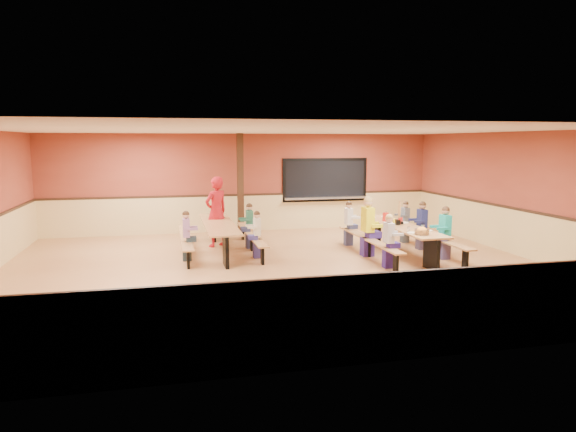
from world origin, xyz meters
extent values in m
plane|color=#9E653C|center=(0.00, 0.00, 0.00)|extent=(12.00, 12.00, 0.00)
cube|color=brown|center=(0.00, 5.00, 1.50)|extent=(12.00, 0.04, 3.00)
cube|color=brown|center=(0.00, -5.00, 1.50)|extent=(12.00, 0.04, 3.00)
cube|color=brown|center=(6.00, 0.00, 1.50)|extent=(0.04, 10.00, 3.00)
cube|color=white|center=(0.00, 0.00, 3.00)|extent=(12.00, 10.00, 0.04)
cube|color=black|center=(2.60, 4.97, 1.55)|extent=(2.60, 0.06, 1.20)
cube|color=silver|center=(2.60, 4.88, 0.98)|extent=(2.70, 0.28, 0.06)
cube|color=black|center=(-0.20, 4.40, 1.50)|extent=(0.18, 0.18, 3.00)
cube|color=#AD7844|center=(3.21, 0.71, 0.72)|extent=(0.75, 3.60, 0.04)
cube|color=black|center=(3.21, -0.84, 0.35)|extent=(0.08, 0.60, 0.70)
cube|color=black|center=(3.21, 2.26, 0.35)|extent=(0.08, 0.60, 0.70)
cube|color=#AD7844|center=(2.38, 0.71, 0.43)|extent=(0.26, 3.60, 0.04)
cube|color=black|center=(2.38, 0.71, 0.21)|extent=(0.06, 0.18, 0.41)
cube|color=#AD7844|center=(4.03, 0.71, 0.43)|extent=(0.26, 3.60, 0.04)
cube|color=black|center=(4.03, 0.71, 0.21)|extent=(0.06, 0.18, 0.41)
cube|color=#AD7844|center=(-1.08, 2.04, 0.72)|extent=(0.75, 3.60, 0.04)
cube|color=black|center=(-1.08, 0.49, 0.35)|extent=(0.08, 0.60, 0.70)
cube|color=black|center=(-1.08, 3.59, 0.35)|extent=(0.08, 0.60, 0.70)
cube|color=#AD7844|center=(-1.91, 2.04, 0.43)|extent=(0.26, 3.60, 0.04)
cube|color=black|center=(-1.91, 2.04, 0.21)|extent=(0.06, 0.18, 0.41)
cube|color=#AD7844|center=(-0.26, 2.04, 0.43)|extent=(0.26, 3.60, 0.04)
cube|color=black|center=(-0.26, 2.04, 0.21)|extent=(0.06, 0.18, 0.41)
imported|color=#A7131A|center=(-1.07, 2.77, 0.93)|extent=(0.81, 0.74, 1.85)
cylinder|color=red|center=(3.10, 1.35, 0.85)|extent=(0.16, 0.16, 0.22)
cube|color=black|center=(3.15, 0.76, 0.80)|extent=(0.10, 0.14, 0.13)
cylinder|color=yellow|center=(3.02, 0.68, 0.82)|extent=(0.06, 0.06, 0.17)
cylinder|color=#B2140F|center=(3.19, 0.73, 0.82)|extent=(0.06, 0.06, 0.17)
cube|color=black|center=(3.25, 0.88, 0.77)|extent=(0.16, 0.16, 0.06)
cube|color=#AD7844|center=(3.25, 0.88, 1.05)|extent=(0.02, 0.09, 0.50)
camera|label=1|loc=(-2.27, -10.69, 2.75)|focal=32.00mm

